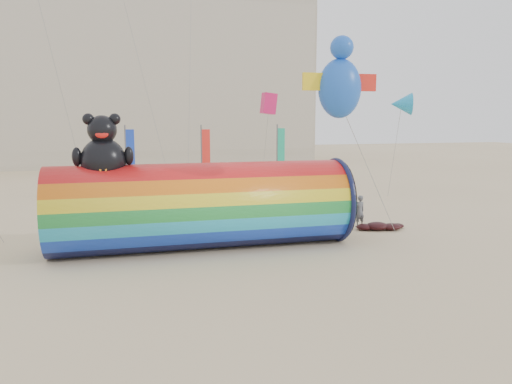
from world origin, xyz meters
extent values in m
plane|color=#CCB58C|center=(0.00, 0.00, 0.00)|extent=(160.00, 160.00, 0.00)
cube|color=#B7AD99|center=(-12.00, 46.00, 10.00)|extent=(60.00, 15.00, 20.00)
cube|color=#28303D|center=(-12.00, 38.44, 10.50)|extent=(59.50, 0.12, 17.00)
cylinder|color=red|center=(-1.88, 1.60, 1.87)|extent=(12.84, 3.75, 3.75)
torus|color=#0F1438|center=(4.41, 1.60, 1.87)|extent=(0.26, 3.93, 3.93)
cylinder|color=black|center=(4.56, 1.60, 1.87)|extent=(0.06, 3.71, 3.71)
ellipsoid|color=black|center=(-5.95, 1.60, 3.91)|extent=(1.83, 1.64, 1.93)
ellipsoid|color=#FFA01A|center=(-5.95, 1.02, 3.80)|extent=(0.94, 0.41, 0.82)
sphere|color=black|center=(-5.95, 1.60, 5.19)|extent=(1.18, 1.18, 1.18)
sphere|color=black|center=(-6.46, 1.60, 5.62)|extent=(0.47, 0.47, 0.47)
sphere|color=black|center=(-5.43, 1.60, 5.62)|extent=(0.47, 0.47, 0.47)
ellipsoid|color=red|center=(-5.95, 1.12, 5.03)|extent=(0.52, 0.19, 0.33)
ellipsoid|color=black|center=(-6.97, 1.50, 4.12)|extent=(0.39, 0.39, 0.77)
ellipsoid|color=black|center=(-4.93, 1.50, 4.12)|extent=(0.39, 0.39, 0.77)
imported|color=slate|center=(6.69, 3.66, 0.84)|extent=(0.68, 0.51, 1.68)
ellipsoid|color=#400B0D|center=(7.24, 2.74, 0.20)|extent=(1.17, 0.99, 0.41)
ellipsoid|color=#400B0D|center=(7.94, 2.54, 0.17)|extent=(0.99, 0.84, 0.34)
ellipsoid|color=#400B0D|center=(6.64, 2.89, 0.16)|extent=(0.91, 0.77, 0.32)
ellipsoid|color=#400B0D|center=(7.54, 3.14, 0.14)|extent=(0.78, 0.66, 0.27)
ellipsoid|color=#400B0D|center=(8.44, 2.84, 0.13)|extent=(0.73, 0.62, 0.25)
cylinder|color=#59595E|center=(-4.97, 15.16, 2.60)|extent=(0.10, 0.10, 5.20)
cube|color=#193BC0|center=(-4.66, 15.16, 2.65)|extent=(0.56, 0.06, 4.50)
cylinder|color=#59595E|center=(0.01, 13.97, 2.60)|extent=(0.10, 0.10, 5.20)
cube|color=red|center=(0.32, 13.97, 2.65)|extent=(0.56, 0.06, 4.50)
cylinder|color=#59595E|center=(6.02, 15.99, 2.60)|extent=(0.10, 0.10, 5.20)
cube|color=#19A87D|center=(6.33, 15.99, 2.65)|extent=(0.56, 0.06, 4.50)
ellipsoid|color=blue|center=(2.83, -2.00, 6.77)|extent=(1.67, 1.30, 2.23)
cube|color=#DB185D|center=(3.26, 8.92, 6.50)|extent=(0.75, 0.75, 1.21)
cone|color=#1A95D2|center=(11.34, 7.77, 6.50)|extent=(1.36, 1.36, 1.22)
camera|label=1|loc=(-5.18, -19.70, 5.67)|focal=35.00mm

